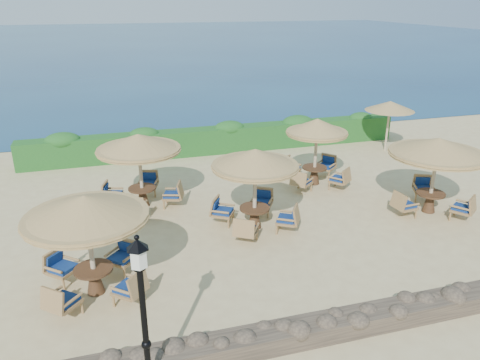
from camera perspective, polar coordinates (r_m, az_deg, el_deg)
ground at (r=16.13m, az=3.68°, el=-4.13°), size 120.00×120.00×0.00m
sea at (r=84.09m, az=-13.33°, el=16.11°), size 160.00×160.00×0.00m
hedge at (r=22.38m, az=-2.54°, el=4.91°), size 18.00×0.90×1.20m
stone_wall at (r=11.24m, az=14.89°, el=-16.15°), size 15.00×0.65×0.44m
lamp_post at (r=8.72m, az=-11.52°, el=-17.27°), size 0.44×0.44×3.31m
extra_parasol at (r=23.32m, az=17.82°, el=8.57°), size 2.30×2.30×2.41m
cafe_set_0 at (r=11.73m, az=-18.08°, el=-5.35°), size 2.99×2.99×2.65m
cafe_set_1 at (r=14.47m, az=1.84°, el=0.60°), size 2.75×2.75×2.65m
cafe_set_2 at (r=16.84m, az=22.86°, el=2.58°), size 3.19×3.19×2.65m
cafe_set_3 at (r=16.38m, az=-12.17°, el=2.79°), size 2.90×2.90×2.65m
cafe_set_4 at (r=18.33m, az=9.27°, el=4.49°), size 2.62×2.62×2.65m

